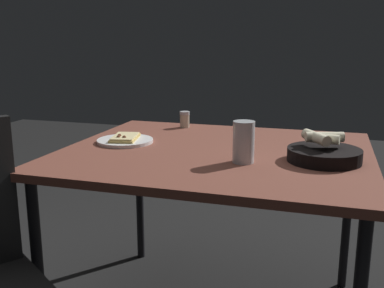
# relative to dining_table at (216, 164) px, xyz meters

# --- Properties ---
(dining_table) EXTENTS (1.01, 1.18, 0.75)m
(dining_table) POSITION_rel_dining_table_xyz_m (0.00, 0.00, 0.00)
(dining_table) COLOR brown
(dining_table) RESTS_ON ground
(pizza_plate) EXTENTS (0.23, 0.23, 0.04)m
(pizza_plate) POSITION_rel_dining_table_xyz_m (-0.01, -0.40, 0.07)
(pizza_plate) COLOR white
(pizza_plate) RESTS_ON dining_table
(bread_basket) EXTENTS (0.26, 0.26, 0.10)m
(bread_basket) POSITION_rel_dining_table_xyz_m (0.06, 0.41, 0.09)
(bread_basket) COLOR black
(bread_basket) RESTS_ON dining_table
(beer_glass) EXTENTS (0.08, 0.08, 0.15)m
(beer_glass) POSITION_rel_dining_table_xyz_m (0.15, 0.14, 0.12)
(beer_glass) COLOR silver
(beer_glass) RESTS_ON dining_table
(pepper_shaker) EXTENTS (0.05, 0.05, 0.08)m
(pepper_shaker) POSITION_rel_dining_table_xyz_m (-0.40, -0.26, 0.09)
(pepper_shaker) COLOR #BFB299
(pepper_shaker) RESTS_ON dining_table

